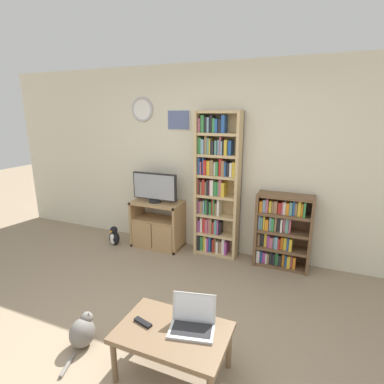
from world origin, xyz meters
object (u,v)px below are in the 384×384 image
(bookshelf_short, at_px, (281,231))
(penguin_figurine, at_px, (114,237))
(coffee_table, at_px, (173,336))
(television, at_px, (155,188))
(laptop, at_px, (193,321))
(tv_stand, at_px, (157,224))
(cat, at_px, (83,331))
(bookshelf_tall, at_px, (216,186))
(remote_near_laptop, at_px, (143,322))

(bookshelf_short, relative_size, penguin_figurine, 3.29)
(coffee_table, height_order, penguin_figurine, coffee_table)
(television, bearing_deg, laptop, -53.97)
(tv_stand, relative_size, penguin_figurine, 2.51)
(laptop, bearing_deg, coffee_table, -157.92)
(cat, height_order, penguin_figurine, cat)
(bookshelf_tall, height_order, penguin_figurine, bookshelf_tall)
(television, bearing_deg, bookshelf_short, 3.47)
(tv_stand, relative_size, bookshelf_short, 0.76)
(television, xyz_separation_m, bookshelf_short, (1.78, 0.11, -0.43))
(laptop, distance_m, cat, 1.03)
(cat, bearing_deg, coffee_table, 6.00)
(tv_stand, height_order, bookshelf_short, bookshelf_short)
(bookshelf_short, relative_size, laptop, 2.57)
(laptop, xyz_separation_m, penguin_figurine, (-1.99, 1.68, -0.32))
(coffee_table, bearing_deg, cat, -178.05)
(bookshelf_tall, relative_size, cat, 4.31)
(tv_stand, height_order, coffee_table, tv_stand)
(bookshelf_short, distance_m, penguin_figurine, 2.44)
(remote_near_laptop, xyz_separation_m, cat, (-0.61, -0.01, -0.27))
(television, distance_m, penguin_figurine, 1.01)
(bookshelf_tall, xyz_separation_m, remote_near_laptop, (0.12, -2.12, -0.59))
(bookshelf_tall, xyz_separation_m, laptop, (0.49, -2.01, -0.54))
(bookshelf_short, height_order, laptop, bookshelf_short)
(tv_stand, distance_m, television, 0.57)
(tv_stand, bearing_deg, bookshelf_short, 3.09)
(bookshelf_tall, relative_size, coffee_table, 2.39)
(penguin_figurine, bearing_deg, coffee_table, -43.45)
(tv_stand, height_order, remote_near_laptop, tv_stand)
(television, bearing_deg, cat, -78.88)
(bookshelf_tall, bearing_deg, coffee_table, -80.20)
(tv_stand, bearing_deg, television, -140.17)
(coffee_table, xyz_separation_m, remote_near_laptop, (-0.24, -0.02, 0.06))
(remote_near_laptop, bearing_deg, bookshelf_tall, 17.72)
(coffee_table, distance_m, penguin_figurine, 2.57)
(bookshelf_tall, bearing_deg, cat, -102.93)
(laptop, bearing_deg, cat, 174.14)
(tv_stand, xyz_separation_m, bookshelf_short, (1.76, 0.10, 0.14))
(bookshelf_tall, height_order, cat, bookshelf_tall)
(television, relative_size, bookshelf_tall, 0.34)
(bookshelf_tall, bearing_deg, television, -171.61)
(tv_stand, xyz_separation_m, remote_near_laptop, (0.99, -2.00, 0.06))
(bookshelf_short, xyz_separation_m, cat, (-1.38, -2.11, -0.35))
(tv_stand, distance_m, remote_near_laptop, 2.23)
(television, relative_size, bookshelf_short, 0.70)
(television, distance_m, coffee_table, 2.40)
(coffee_table, xyz_separation_m, cat, (-0.85, -0.03, -0.22))
(bookshelf_tall, bearing_deg, tv_stand, -172.29)
(coffee_table, xyz_separation_m, penguin_figurine, (-1.86, 1.76, -0.22))
(tv_stand, height_order, cat, tv_stand)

